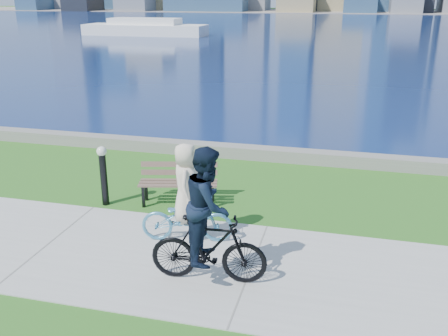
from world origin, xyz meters
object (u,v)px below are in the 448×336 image
at_px(bollard_lamp, 103,172).
at_px(cyclist_man, 208,227).
at_px(park_bench, 179,180).
at_px(cyclist_woman, 187,206).

distance_m(bollard_lamp, cyclist_man, 4.10).
distance_m(park_bench, cyclist_woman, 1.97).
height_order(cyclist_woman, cyclist_man, cyclist_man).
bearing_deg(park_bench, cyclist_woman, -79.41).
xyz_separation_m(park_bench, cyclist_woman, (0.79, -1.80, 0.19)).
relative_size(park_bench, cyclist_man, 0.80).
bearing_deg(park_bench, cyclist_man, -75.83).
xyz_separation_m(bollard_lamp, cyclist_man, (3.20, -2.55, 0.21)).
bearing_deg(cyclist_woman, cyclist_man, -159.31).
bearing_deg(cyclist_man, park_bench, 21.81).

